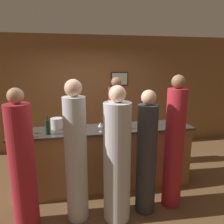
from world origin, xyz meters
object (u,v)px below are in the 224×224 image
guest_3 (174,147)px  guest_2 (76,156)px  ice_bucket (57,123)px  guest_0 (146,157)px  guest_4 (22,166)px  wine_bottle_0 (48,127)px  guest_1 (117,160)px  bartender (116,126)px

guest_3 → guest_2: bearing=-179.6°
guest_3 → ice_bucket: bearing=154.2°
guest_0 → guest_2: bearing=177.4°
guest_4 → wine_bottle_0: 0.74m
guest_4 → guest_1: bearing=-3.4°
guest_1 → ice_bucket: (-0.81, 0.94, 0.30)m
guest_1 → guest_4: 1.22m
guest_0 → bartender: bearing=93.8°
guest_3 → guest_1: bearing=-172.2°
wine_bottle_0 → ice_bucket: (0.12, 0.26, -0.03)m
bartender → guest_1: (-0.34, -1.57, -0.01)m
bartender → guest_3: bearing=110.7°
guest_1 → ice_bucket: 1.28m
guest_1 → wine_bottle_0: size_ratio=6.35×
ice_bucket → guest_0: bearing=-35.0°
guest_3 → guest_0: bearing=-173.1°
guest_4 → ice_bucket: 1.01m
guest_1 → wine_bottle_0: 1.20m
wine_bottle_0 → ice_bucket: bearing=64.7°
bartender → guest_4: bartender is taller
guest_1 → ice_bucket: guest_1 is taller
guest_4 → guest_3: bearing=1.4°
guest_1 → guest_3: (0.89, 0.12, 0.08)m
guest_3 → ice_bucket: 1.90m
guest_1 → guest_4: size_ratio=1.01×
guest_3 → ice_bucket: guest_3 is taller
bartender → wine_bottle_0: 1.59m
bartender → guest_0: (0.10, -1.51, -0.03)m
guest_4 → wine_bottle_0: bearing=65.2°
guest_0 → ice_bucket: size_ratio=9.21×
guest_1 → guest_3: bearing=7.8°
wine_bottle_0 → guest_0: bearing=-24.0°
guest_0 → guest_3: guest_3 is taller
bartender → guest_3: guest_3 is taller
guest_1 → bartender: bearing=77.7°
bartender → guest_4: bearing=44.0°
ice_bucket → guest_4: bearing=-114.9°
bartender → guest_0: bartender is taller
bartender → wine_bottle_0: size_ratio=6.32×
guest_0 → guest_4: size_ratio=0.96×
guest_2 → ice_bucket: bearing=107.9°
guest_1 → guest_4: (-1.22, 0.07, 0.00)m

